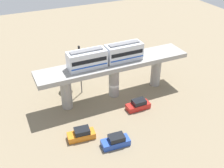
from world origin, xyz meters
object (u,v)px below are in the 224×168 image
parked_car_blue (116,141)px  parked_car_red (138,105)px  parked_car_orange (82,134)px  signal_post (80,68)px  train (106,55)px  tree_near_viaduct (68,77)px

parked_car_blue → parked_car_red: (-6.53, 7.49, 0.00)m
parked_car_blue → parked_car_orange: bearing=-126.4°
signal_post → parked_car_blue: bearing=-0.5°
parked_car_blue → parked_car_red: size_ratio=1.03×
parked_car_orange → train: bearing=143.9°
tree_near_viaduct → signal_post: 3.74m
train → parked_car_red: 10.36m
parked_car_orange → tree_near_viaduct: tree_near_viaduct is taller
parked_car_orange → tree_near_viaduct: (-14.02, 2.31, 2.12)m
parked_car_orange → parked_car_blue: same height
tree_near_viaduct → signal_post: size_ratio=0.43×
train → parked_car_blue: size_ratio=3.13×
parked_car_red → signal_post: bearing=-140.5°
train → parked_car_blue: bearing=-17.5°
train → parked_car_blue: 15.01m
tree_near_viaduct → parked_car_orange: bearing=-9.4°
parked_car_red → parked_car_orange: bearing=-75.2°
parked_car_red → tree_near_viaduct: 14.58m
parked_car_orange → tree_near_viaduct: 14.37m
train → parked_car_orange: bearing=-42.6°
signal_post → train: bearing=47.4°
tree_near_viaduct → signal_post: (2.00, 1.94, 2.50)m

